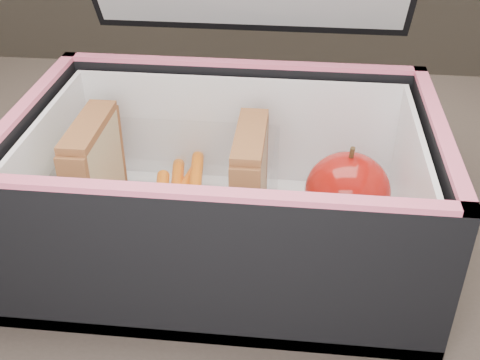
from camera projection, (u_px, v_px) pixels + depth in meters
The scene contains 8 objects.
kitchen_table at pixel (229, 314), 0.58m from camera, with size 1.20×0.80×0.75m.
lunch_bag at pixel (227, 175), 0.49m from camera, with size 0.33×0.32×0.31m.
plastic_tub at pixel (173, 191), 0.51m from camera, with size 0.17×0.12×0.07m, color white, non-canonical shape.
sandwich_left at pixel (95, 172), 0.51m from camera, with size 0.02×0.08×0.10m.
sandwich_right at pixel (250, 182), 0.50m from camera, with size 0.02×0.08×0.09m.
carrot_sticks at pixel (175, 202), 0.53m from camera, with size 0.05×0.13×0.03m.
paper_napkin at pixel (346, 227), 0.52m from camera, with size 0.07×0.07×0.01m, color white.
red_apple at pixel (347, 191), 0.50m from camera, with size 0.08×0.08×0.08m.
Camera 1 is at (0.06, -0.41, 1.09)m, focal length 45.00 mm.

